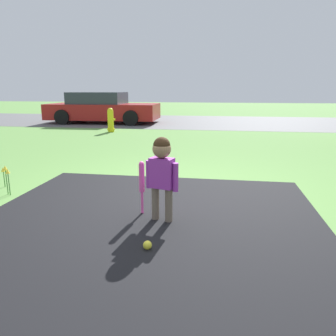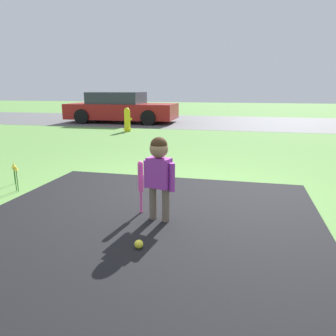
% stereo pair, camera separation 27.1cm
% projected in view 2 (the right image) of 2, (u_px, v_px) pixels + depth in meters
% --- Properties ---
extents(ground_plane, '(60.00, 60.00, 0.00)m').
position_uv_depth(ground_plane, '(172.00, 199.00, 4.18)').
color(ground_plane, '#5B8C42').
extents(street_strip, '(40.00, 6.00, 0.01)m').
position_uv_depth(street_strip, '(225.00, 122.00, 13.77)').
color(street_strip, '#59595B').
rests_on(street_strip, ground).
extents(child, '(0.35, 0.20, 0.89)m').
position_uv_depth(child, '(159.00, 167.00, 3.36)').
color(child, '#6B5B4C').
rests_on(child, ground).
extents(baseball_bat, '(0.06, 0.06, 0.60)m').
position_uv_depth(baseball_bat, '(141.00, 180.00, 3.61)').
color(baseball_bat, '#E54CA5').
rests_on(baseball_bat, ground).
extents(sports_ball, '(0.08, 0.08, 0.08)m').
position_uv_depth(sports_ball, '(139.00, 244.00, 2.87)').
color(sports_ball, yellow).
rests_on(sports_ball, ground).
extents(fire_hydrant, '(0.27, 0.24, 0.77)m').
position_uv_depth(fire_hydrant, '(127.00, 120.00, 10.65)').
color(fire_hydrant, yellow).
rests_on(fire_hydrant, ground).
extents(parked_car, '(4.45, 2.15, 1.23)m').
position_uv_depth(parked_car, '(121.00, 108.00, 13.52)').
color(parked_car, maroon).
rests_on(parked_car, ground).
extents(flower_bed, '(0.63, 0.39, 0.44)m').
position_uv_depth(flower_bed, '(3.00, 167.00, 4.55)').
color(flower_bed, '#38702D').
rests_on(flower_bed, ground).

